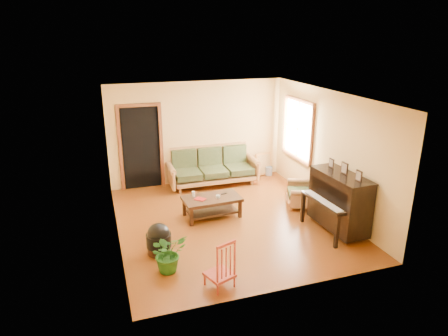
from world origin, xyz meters
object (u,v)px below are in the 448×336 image
object	(u,v)px
piano	(339,203)
armchair	(302,190)
coffee_table	(212,207)
sofa	(213,167)
potted_plant	(168,253)
footstool	(159,242)
ceramic_crock	(269,171)
red_chair	(219,263)

from	to	relation	value
piano	armchair	bearing A→B (deg)	91.50
coffee_table	armchair	distance (m)	2.09
armchair	piano	distance (m)	1.30
sofa	armchair	world-z (taller)	sofa
sofa	potted_plant	distance (m)	3.98
sofa	footstool	bearing A→B (deg)	-122.30
ceramic_crock	red_chair	bearing A→B (deg)	-122.62
coffee_table	footstool	size ratio (longest dim) A/B	2.70
coffee_table	piano	size ratio (longest dim) A/B	0.90
coffee_table	piano	xyz separation A→B (m)	(2.18, -1.37, 0.37)
armchair	potted_plant	xyz separation A→B (m)	(-3.34, -1.64, -0.05)
footstool	red_chair	size ratio (longest dim) A/B	0.54
red_chair	armchair	bearing A→B (deg)	20.43
footstool	potted_plant	world-z (taller)	potted_plant
potted_plant	sofa	bearing A→B (deg)	62.69
coffee_table	footstool	world-z (taller)	coffee_table
sofa	ceramic_crock	xyz separation A→B (m)	(1.66, 0.21, -0.37)
armchair	potted_plant	world-z (taller)	armchair
armchair	ceramic_crock	size ratio (longest dim) A/B	3.18
coffee_table	red_chair	bearing A→B (deg)	-103.84
red_chair	potted_plant	world-z (taller)	red_chair
ceramic_crock	sofa	bearing A→B (deg)	-172.84
red_chair	coffee_table	bearing A→B (deg)	55.79
armchair	footstool	bearing A→B (deg)	-141.78
red_chair	piano	bearing A→B (deg)	0.04
red_chair	ceramic_crock	world-z (taller)	red_chair
sofa	piano	size ratio (longest dim) A/B	1.70
footstool	ceramic_crock	bearing A→B (deg)	41.48
sofa	armchair	size ratio (longest dim) A/B	2.95
footstool	sofa	bearing A→B (deg)	57.22
footstool	piano	bearing A→B (deg)	-3.96
footstool	ceramic_crock	size ratio (longest dim) A/B	1.84
coffee_table	piano	distance (m)	2.60
coffee_table	potted_plant	xyz separation A→B (m)	(-1.26, -1.74, 0.11)
sofa	footstool	xyz separation A→B (m)	(-1.88, -2.92, -0.27)
ceramic_crock	piano	bearing A→B (deg)	-90.82
potted_plant	coffee_table	bearing A→B (deg)	54.16
sofa	ceramic_crock	world-z (taller)	sofa
ceramic_crock	armchair	bearing A→B (deg)	-93.98
coffee_table	potted_plant	world-z (taller)	potted_plant
footstool	red_chair	bearing A→B (deg)	-60.42
potted_plant	armchair	bearing A→B (deg)	26.21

